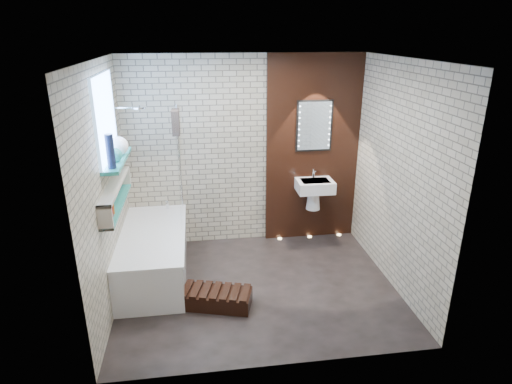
{
  "coord_description": "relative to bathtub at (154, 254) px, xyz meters",
  "views": [
    {
      "loc": [
        -0.64,
        -4.38,
        2.87
      ],
      "look_at": [
        0.0,
        0.15,
        1.15
      ],
      "focal_mm": 30.4,
      "sensor_mm": 36.0,
      "label": 1
    }
  ],
  "objects": [
    {
      "name": "ground",
      "position": [
        1.22,
        -0.45,
        -0.29
      ],
      "size": [
        3.2,
        3.2,
        0.0
      ],
      "primitive_type": "plane",
      "color": "black",
      "rests_on": "ground"
    },
    {
      "name": "room_shell",
      "position": [
        1.22,
        -0.45,
        1.01
      ],
      "size": [
        3.24,
        3.2,
        2.6
      ],
      "color": "gray",
      "rests_on": "ground"
    },
    {
      "name": "walnut_panel",
      "position": [
        2.17,
        0.82,
        1.01
      ],
      "size": [
        1.3,
        0.06,
        2.6
      ],
      "primitive_type": "cube",
      "color": "black",
      "rests_on": "ground"
    },
    {
      "name": "clerestory_window",
      "position": [
        -0.34,
        -0.1,
        1.61
      ],
      "size": [
        0.18,
        1.0,
        0.94
      ],
      "color": "#7FADE0",
      "rests_on": "room_shell"
    },
    {
      "name": "display_niche",
      "position": [
        -0.31,
        -0.3,
        0.91
      ],
      "size": [
        0.14,
        1.3,
        0.26
      ],
      "color": "#238276",
      "rests_on": "room_shell"
    },
    {
      "name": "bathtub",
      "position": [
        0.0,
        0.0,
        0.0
      ],
      "size": [
        0.79,
        1.74,
        0.7
      ],
      "color": "white",
      "rests_on": "ground"
    },
    {
      "name": "bath_screen",
      "position": [
        0.35,
        0.44,
        0.99
      ],
      "size": [
        0.01,
        0.78,
        1.4
      ],
      "primitive_type": "cube",
      "color": "white",
      "rests_on": "bathtub"
    },
    {
      "name": "towel",
      "position": [
        0.35,
        0.3,
        1.56
      ],
      "size": [
        0.09,
        0.22,
        0.29
      ],
      "primitive_type": "cube",
      "color": "black",
      "rests_on": "bath_screen"
    },
    {
      "name": "shower_head",
      "position": [
        -0.08,
        0.5,
        1.71
      ],
      "size": [
        0.18,
        0.18,
        0.02
      ],
      "primitive_type": "cylinder",
      "color": "silver",
      "rests_on": "room_shell"
    },
    {
      "name": "washbasin",
      "position": [
        2.17,
        0.62,
        0.5
      ],
      "size": [
        0.5,
        0.36,
        0.58
      ],
      "color": "white",
      "rests_on": "walnut_panel"
    },
    {
      "name": "led_mirror",
      "position": [
        2.17,
        0.78,
        1.36
      ],
      "size": [
        0.5,
        0.02,
        0.7
      ],
      "color": "black",
      "rests_on": "walnut_panel"
    },
    {
      "name": "walnut_step",
      "position": [
        0.72,
        -0.75,
        -0.21
      ],
      "size": [
        0.83,
        0.54,
        0.17
      ],
      "primitive_type": "cube",
      "rotation": [
        0.0,
        0.0,
        -0.28
      ],
      "color": "black",
      "rests_on": "ground"
    },
    {
      "name": "niche_bottles",
      "position": [
        -0.31,
        -0.63,
        0.87
      ],
      "size": [
        0.05,
        0.12,
        0.12
      ],
      "color": "#9C5018",
      "rests_on": "display_niche"
    },
    {
      "name": "sill_vases",
      "position": [
        -0.28,
        -0.11,
        1.37
      ],
      "size": [
        0.21,
        0.64,
        0.35
      ],
      "color": "white",
      "rests_on": "clerestory_window"
    },
    {
      "name": "floor_uplights",
      "position": [
        2.17,
        0.75,
        -0.29
      ],
      "size": [
        0.96,
        0.06,
        0.01
      ],
      "color": "#FFD899",
      "rests_on": "ground"
    }
  ]
}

